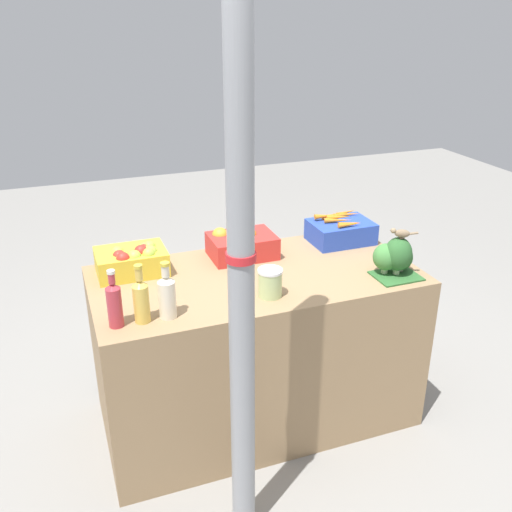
% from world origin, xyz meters
% --- Properties ---
extents(ground_plane, '(10.00, 10.00, 0.00)m').
position_xyz_m(ground_plane, '(0.00, 0.00, 0.00)').
color(ground_plane, gray).
extents(market_table, '(1.61, 0.80, 0.85)m').
position_xyz_m(market_table, '(0.00, 0.00, 0.43)').
color(market_table, '#937551').
rests_on(market_table, ground_plane).
extents(support_pole, '(0.11, 0.11, 2.33)m').
position_xyz_m(support_pole, '(-0.31, -0.68, 1.17)').
color(support_pole, gray).
rests_on(support_pole, ground_plane).
extents(apple_crate, '(0.34, 0.25, 0.15)m').
position_xyz_m(apple_crate, '(-0.56, 0.23, 0.92)').
color(apple_crate, gold).
rests_on(apple_crate, market_table).
extents(orange_crate, '(0.34, 0.25, 0.15)m').
position_xyz_m(orange_crate, '(0.01, 0.24, 0.92)').
color(orange_crate, red).
rests_on(orange_crate, market_table).
extents(carrot_crate, '(0.34, 0.25, 0.16)m').
position_xyz_m(carrot_crate, '(0.60, 0.24, 0.92)').
color(carrot_crate, '#2847B7').
rests_on(carrot_crate, market_table).
extents(broccoli_pile, '(0.22, 0.20, 0.20)m').
position_xyz_m(broccoli_pile, '(0.64, -0.23, 0.95)').
color(broccoli_pile, '#2D602D').
rests_on(broccoli_pile, market_table).
extents(juice_bottle_ruby, '(0.06, 0.06, 0.25)m').
position_xyz_m(juice_bottle_ruby, '(-0.71, -0.26, 0.96)').
color(juice_bottle_ruby, '#B2333D').
rests_on(juice_bottle_ruby, market_table).
extents(juice_bottle_golden, '(0.07, 0.07, 0.26)m').
position_xyz_m(juice_bottle_golden, '(-0.61, -0.26, 0.96)').
color(juice_bottle_golden, gold).
rests_on(juice_bottle_golden, market_table).
extents(juice_bottle_cloudy, '(0.08, 0.08, 0.25)m').
position_xyz_m(juice_bottle_cloudy, '(-0.50, -0.26, 0.96)').
color(juice_bottle_cloudy, beige).
rests_on(juice_bottle_cloudy, market_table).
extents(pickle_jar, '(0.11, 0.11, 0.13)m').
position_xyz_m(pickle_jar, '(-0.02, -0.23, 0.92)').
color(pickle_jar, '#B2C684').
rests_on(pickle_jar, market_table).
extents(sparrow_bird, '(0.12, 0.08, 0.05)m').
position_xyz_m(sparrow_bird, '(0.64, -0.26, 1.08)').
color(sparrow_bird, '#4C3D2D').
rests_on(sparrow_bird, broccoli_pile).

